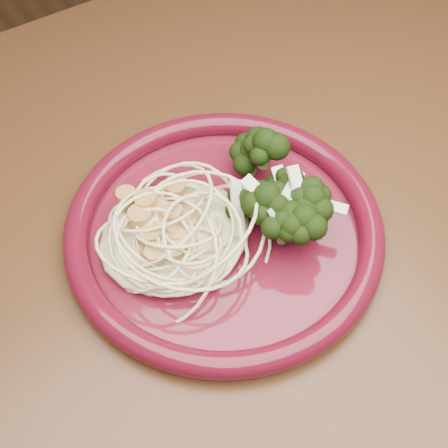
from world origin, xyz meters
The scene contains 6 objects.
dining_table centered at (0.00, 0.00, 0.65)m, with size 1.20×0.80×0.75m.
dinner_plate centered at (-0.06, -0.04, 0.76)m, with size 0.41×0.41×0.03m.
spaghetti_pile centered at (-0.11, -0.02, 0.77)m, with size 0.15×0.13×0.03m, color beige.
scallop_cluster centered at (-0.11, -0.02, 0.81)m, with size 0.13×0.13×0.04m, color tan, non-canonical shape.
broccoli_pile centered at (-0.01, -0.06, 0.78)m, with size 0.10×0.16×0.06m, color black.
onion_garnish centered at (-0.01, -0.06, 0.82)m, with size 0.07×0.10×0.06m, color beige, non-canonical shape.
Camera 1 is at (-0.26, -0.34, 1.26)m, focal length 50.00 mm.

